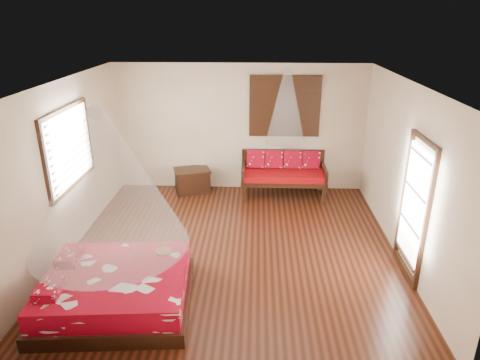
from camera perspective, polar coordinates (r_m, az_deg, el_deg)
name	(u,v)px	position (r m, az deg, el deg)	size (l,w,h in m)	color
room	(233,171)	(6.86, -0.97, 1.15)	(5.54, 5.54, 2.84)	black
bed	(116,289)	(6.27, -16.19, -13.79)	(2.11, 1.94, 0.63)	black
daybed	(283,172)	(9.41, 5.79, 1.08)	(1.83, 0.81, 0.95)	black
storage_chest	(192,180)	(9.65, -6.37, -0.03)	(0.90, 0.77, 0.53)	black
shutter_panel	(285,106)	(9.35, 6.00, 9.75)	(1.52, 0.06, 1.32)	black
window_left	(69,148)	(7.60, -21.80, 4.01)	(0.10, 1.74, 1.34)	black
glazed_door	(414,209)	(6.83, 22.16, -3.62)	(0.08, 1.02, 2.16)	black
wine_tray	(164,249)	(6.43, -10.16, -9.05)	(0.24, 0.24, 0.20)	brown
mosquito_net_main	(104,181)	(5.53, -17.72, -0.07)	(2.03, 2.03, 1.80)	white
mosquito_net_daybed	(286,106)	(8.87, 6.19, 9.77)	(0.81, 0.81, 1.50)	white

